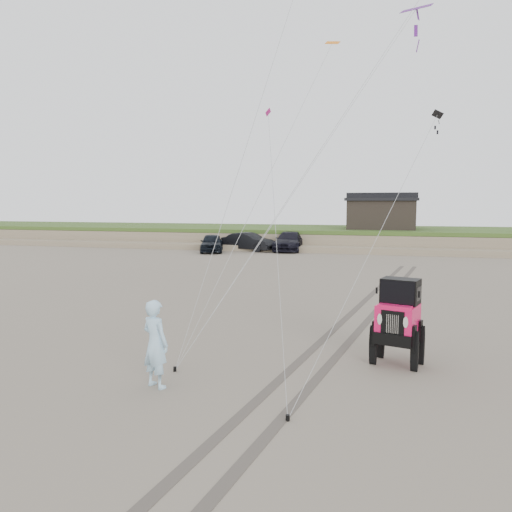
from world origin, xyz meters
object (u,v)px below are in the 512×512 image
(truck_a, at_px, (212,243))
(man, at_px, (155,344))
(truck_b, at_px, (249,242))
(truck_c, at_px, (290,241))
(cabin, at_px, (381,213))
(jeep, at_px, (397,331))

(truck_a, height_order, man, man)
(truck_b, height_order, man, man)
(truck_b, bearing_deg, truck_a, 141.61)
(truck_b, relative_size, truck_c, 0.84)
(truck_a, bearing_deg, truck_b, 17.07)
(truck_b, height_order, truck_c, truck_c)
(man, bearing_deg, truck_a, -48.80)
(cabin, height_order, man, cabin)
(man, bearing_deg, truck_c, -60.65)
(truck_b, xyz_separation_m, jeep, (12.12, -28.34, 0.10))
(cabin, bearing_deg, jeep, -88.10)
(truck_b, xyz_separation_m, truck_c, (3.41, 1.00, 0.03))
(jeep, bearing_deg, cabin, 108.12)
(truck_c, bearing_deg, man, -86.10)
(truck_a, distance_m, man, 31.04)
(truck_b, bearing_deg, cabin, -41.79)
(cabin, relative_size, jeep, 1.34)
(jeep, bearing_deg, truck_c, 122.75)
(truck_c, distance_m, man, 32.58)
(jeep, xyz_separation_m, man, (-5.26, -3.05, 0.11))
(truck_c, height_order, man, man)
(truck_c, bearing_deg, truck_a, -157.07)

